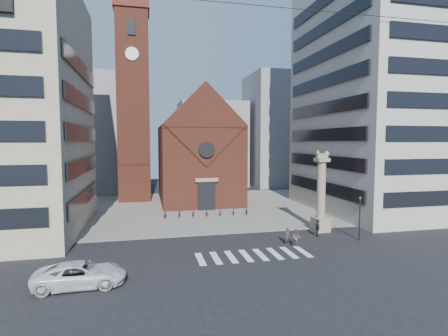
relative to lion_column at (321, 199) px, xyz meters
The scene contains 22 objects.
ground 11.01m from the lion_column, 163.32° to the right, with size 120.00×120.00×0.00m, color black.
piazza 19.18m from the lion_column, 122.03° to the left, with size 46.00×30.00×0.05m, color gray.
zebra_crossing 11.72m from the lion_column, 147.61° to the right, with size 10.20×3.20×0.01m, color white, non-canonical shape.
church 24.62m from the lion_column, 114.43° to the left, with size 12.00×16.65×18.00m.
campanile 34.29m from the lion_column, 128.68° to the left, with size 5.50×5.50×31.20m.
building_right 20.83m from the lion_column, 32.75° to the left, with size 18.00×22.00×32.00m, color #A7A197.
bg_block_left 48.23m from the lion_column, 129.04° to the left, with size 16.00×14.00×22.00m, color gray.
bg_block_mid 42.55m from the lion_column, 95.45° to the left, with size 14.00×12.00×18.00m, color gray.
bg_block_right 41.69m from the lion_column, 72.91° to the left, with size 16.00×14.00×24.00m, color gray.
lion_column is the anchor object (origin of this frame).
traffic_light 4.62m from the lion_column, 63.54° to the right, with size 0.13×0.16×4.30m.
white_car 24.74m from the lion_column, 157.00° to the right, with size 2.71×5.88×1.64m, color silver.
pedestrian_0 7.09m from the lion_column, 144.94° to the right, with size 0.58×0.38×1.60m, color #302939.
pedestrian_1 7.26m from the lion_column, 136.62° to the right, with size 0.81×0.63×1.67m, color #594D47.
pedestrian_2 3.47m from the lion_column, 124.72° to the right, with size 1.05×0.44×1.80m, color #282930.
scooter_0 19.06m from the lion_column, 148.08° to the left, with size 0.57×1.65×0.87m, color black.
scooter_1 17.59m from the lion_column, 144.98° to the left, with size 0.45×1.60×0.96m, color black.
scooter_2 16.20m from the lion_column, 141.32° to the left, with size 0.57×1.65×0.87m, color black.
scooter_3 14.87m from the lion_column, 136.96° to the left, with size 0.45×1.60×0.96m, color black.
scooter_4 13.67m from the lion_column, 131.76° to the left, with size 0.57×1.65×0.87m, color black.
scooter_5 12.58m from the lion_column, 125.55° to the left, with size 0.45×1.60×0.96m, color black.
scooter_6 11.68m from the lion_column, 118.22° to the left, with size 0.57×1.65×0.87m, color black.
Camera 1 is at (-8.29, -30.76, 9.69)m, focal length 28.00 mm.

